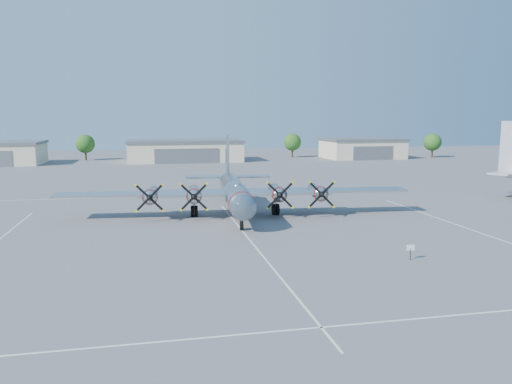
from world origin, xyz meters
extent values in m
plane|color=#555557|center=(0.00, 0.00, 0.00)|extent=(260.00, 260.00, 0.00)
cube|color=silver|center=(0.00, -5.00, 0.01)|extent=(0.15, 40.00, 0.01)
cube|color=silver|center=(22.00, -5.00, 0.01)|extent=(0.15, 40.00, 0.01)
cube|color=silver|center=(0.00, -22.00, 0.01)|extent=(60.00, 0.15, 0.01)
cube|color=silver|center=(0.00, 25.00, 0.01)|extent=(60.00, 0.15, 0.01)
cube|color=beige|center=(0.00, 82.00, 2.40)|extent=(28.00, 14.00, 4.80)
cube|color=slate|center=(0.00, 82.00, 5.10)|extent=(28.60, 14.60, 0.60)
cube|color=slate|center=(0.00, 74.95, 1.80)|extent=(15.40, 0.20, 3.60)
cube|color=beige|center=(48.00, 82.00, 2.40)|extent=(20.00, 14.00, 4.80)
cube|color=slate|center=(48.00, 82.00, 5.10)|extent=(20.60, 14.60, 0.60)
cube|color=slate|center=(48.00, 74.95, 1.80)|extent=(11.00, 0.20, 3.60)
cylinder|color=#382619|center=(-25.00, 90.00, 1.40)|extent=(0.50, 0.50, 2.80)
sphere|color=#1E4D16|center=(-25.00, 90.00, 4.24)|extent=(4.80, 4.80, 4.80)
cylinder|color=#382619|center=(30.00, 88.00, 1.40)|extent=(0.50, 0.50, 2.80)
sphere|color=#1E4D16|center=(30.00, 88.00, 4.24)|extent=(4.80, 4.80, 4.80)
cylinder|color=#382619|center=(68.00, 80.00, 1.40)|extent=(0.50, 0.50, 2.80)
sphere|color=#1E4D16|center=(68.00, 80.00, 4.24)|extent=(4.80, 4.80, 4.80)
cylinder|color=black|center=(10.89, -11.43, 0.45)|extent=(0.07, 0.07, 0.90)
cube|color=white|center=(10.89, -11.43, 0.96)|extent=(0.62, 0.14, 0.45)
camera|label=1|loc=(-8.41, -45.42, 10.80)|focal=35.00mm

